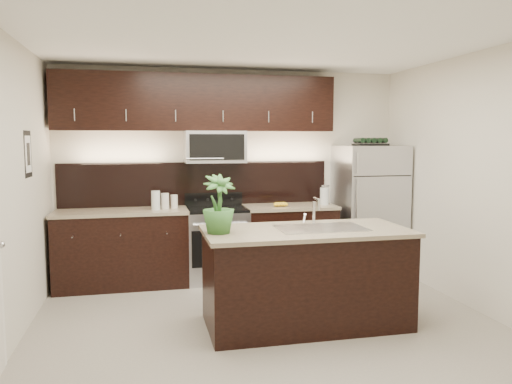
{
  "coord_description": "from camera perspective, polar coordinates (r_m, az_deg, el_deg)",
  "views": [
    {
      "loc": [
        -1.12,
        -4.51,
        1.79
      ],
      "look_at": [
        0.01,
        0.55,
        1.25
      ],
      "focal_mm": 35.0,
      "sensor_mm": 36.0,
      "label": 1
    }
  ],
  "objects": [
    {
      "name": "ground",
      "position": [
        4.98,
        1.36,
        -15.08
      ],
      "size": [
        4.5,
        4.5,
        0.0
      ],
      "primitive_type": "plane",
      "color": "gray",
      "rests_on": "ground"
    },
    {
      "name": "room_walls",
      "position": [
        4.59,
        0.18,
        4.81
      ],
      "size": [
        4.52,
        4.02,
        2.71
      ],
      "color": "beige",
      "rests_on": "ground"
    },
    {
      "name": "counter_run",
      "position": [
        6.37,
        -6.33,
        -6.0
      ],
      "size": [
        3.51,
        0.65,
        0.94
      ],
      "color": "black",
      "rests_on": "ground"
    },
    {
      "name": "upper_fixtures",
      "position": [
        6.39,
        -6.41,
        9.09
      ],
      "size": [
        3.49,
        0.4,
        1.66
      ],
      "color": "black",
      "rests_on": "counter_run"
    },
    {
      "name": "island",
      "position": [
        4.91,
        5.69,
        -9.6
      ],
      "size": [
        1.96,
        0.96,
        0.94
      ],
      "color": "black",
      "rests_on": "ground"
    },
    {
      "name": "sink_faucet",
      "position": [
        4.86,
        7.39,
        -3.93
      ],
      "size": [
        0.84,
        0.5,
        0.28
      ],
      "color": "silver",
      "rests_on": "island"
    },
    {
      "name": "refrigerator",
      "position": [
        6.86,
        12.76,
        -1.98
      ],
      "size": [
        0.83,
        0.74,
        1.71
      ],
      "primitive_type": "cube",
      "color": "#B2B2B7",
      "rests_on": "ground"
    },
    {
      "name": "wine_rack",
      "position": [
        6.8,
        12.94,
        5.58
      ],
      "size": [
        0.42,
        0.26,
        0.1
      ],
      "color": "black",
      "rests_on": "refrigerator"
    },
    {
      "name": "plant",
      "position": [
        4.55,
        -4.29,
        -1.38
      ],
      "size": [
        0.37,
        0.37,
        0.54
      ],
      "primitive_type": "imported",
      "rotation": [
        0.0,
        0.0,
        0.29
      ],
      "color": "#2F6327",
      "rests_on": "island"
    },
    {
      "name": "canisters",
      "position": [
        6.24,
        -10.6,
        -0.99
      ],
      "size": [
        0.33,
        0.2,
        0.23
      ],
      "rotation": [
        0.0,
        0.0,
        0.43
      ],
      "color": "silver",
      "rests_on": "counter_run"
    },
    {
      "name": "french_press",
      "position": [
        6.6,
        7.82,
        -0.35
      ],
      "size": [
        0.12,
        0.12,
        0.34
      ],
      "rotation": [
        0.0,
        0.0,
        -0.07
      ],
      "color": "silver",
      "rests_on": "counter_run"
    },
    {
      "name": "bananas",
      "position": [
        6.39,
        2.33,
        -1.39
      ],
      "size": [
        0.2,
        0.16,
        0.06
      ],
      "primitive_type": "ellipsoid",
      "rotation": [
        0.0,
        0.0,
        -0.09
      ],
      "color": "yellow",
      "rests_on": "counter_run"
    }
  ]
}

